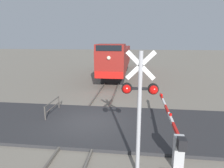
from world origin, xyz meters
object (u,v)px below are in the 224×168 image
at_px(crossing_signal, 140,100).
at_px(crossing_gate, 175,135).
at_px(locomotive, 117,58).
at_px(guard_railing, 52,106).

distance_m(crossing_signal, crossing_gate, 2.78).
distance_m(locomotive, crossing_signal, 19.80).
relative_size(crossing_signal, crossing_gate, 0.67).
relative_size(locomotive, crossing_signal, 3.91).
relative_size(crossing_signal, guard_railing, 2.04).
relative_size(locomotive, crossing_gate, 2.63).
xyz_separation_m(locomotive, crossing_gate, (4.09, -18.19, -1.31)).
relative_size(crossing_gate, guard_railing, 3.03).
bearing_deg(crossing_gate, crossing_signal, -136.08).
bearing_deg(guard_railing, crossing_gate, -26.88).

